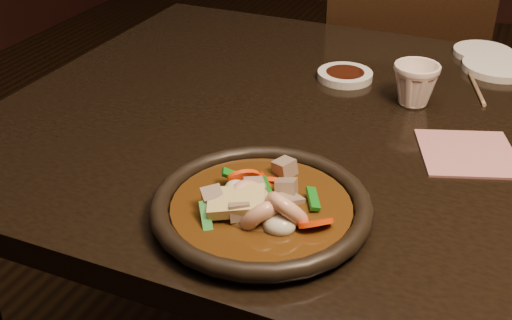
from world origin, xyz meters
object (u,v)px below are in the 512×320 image
at_px(table, 488,195).
at_px(chair, 389,108).
at_px(plate, 261,208).
at_px(tea_cup, 415,83).

xyz_separation_m(table, chair, (-0.29, 0.67, -0.21)).
relative_size(table, plate, 5.73).
height_order(plate, tea_cup, tea_cup).
bearing_deg(table, chair, 113.53).
bearing_deg(plate, tea_cup, 75.17).
distance_m(table, tea_cup, 0.22).
relative_size(table, chair, 1.87).
height_order(chair, plate, chair).
bearing_deg(tea_cup, table, -36.96).
xyz_separation_m(chair, tea_cup, (0.14, -0.56, 0.32)).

